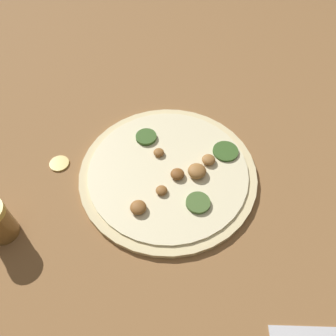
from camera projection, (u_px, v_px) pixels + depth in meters
name	position (u px, v px, depth m)	size (l,w,h in m)	color
ground_plane	(168.00, 174.00, 0.63)	(3.00, 3.00, 0.00)	olive
pizza	(169.00, 172.00, 0.63)	(0.34, 0.34, 0.03)	beige
loose_cap	(59.00, 163.00, 0.64)	(0.04, 0.04, 0.01)	gold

